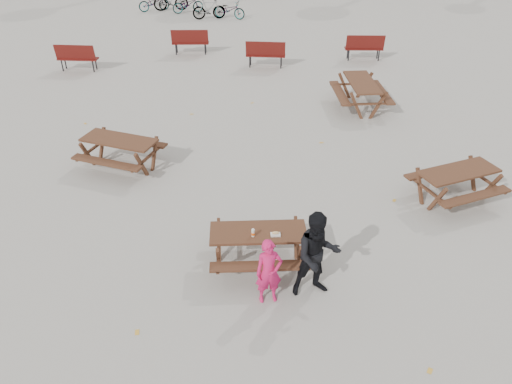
{
  "coord_description": "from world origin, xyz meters",
  "views": [
    {
      "loc": [
        -0.35,
        -7.37,
        6.41
      ],
      "look_at": [
        0.0,
        1.0,
        1.0
      ],
      "focal_mm": 35.0,
      "sensor_mm": 36.0,
      "label": 1
    }
  ],
  "objects_px": {
    "food_tray": "(275,235)",
    "adult": "(317,255)",
    "picnic_table_east": "(456,185)",
    "main_picnic_table": "(258,239)",
    "picnic_table_far": "(361,95)",
    "child": "(269,272)",
    "soda_bottle": "(253,233)",
    "picnic_table_north": "(121,153)"
  },
  "relations": [
    {
      "from": "food_tray",
      "to": "adult",
      "type": "xyz_separation_m",
      "value": [
        0.67,
        -0.67,
        0.05
      ]
    },
    {
      "from": "adult",
      "to": "picnic_table_east",
      "type": "height_order",
      "value": "adult"
    },
    {
      "from": "main_picnic_table",
      "to": "picnic_table_far",
      "type": "relative_size",
      "value": 0.89
    },
    {
      "from": "picnic_table_east",
      "to": "adult",
      "type": "bearing_deg",
      "value": -161.35
    },
    {
      "from": "food_tray",
      "to": "child",
      "type": "distance_m",
      "value": 0.87
    },
    {
      "from": "main_picnic_table",
      "to": "child",
      "type": "bearing_deg",
      "value": -81.93
    },
    {
      "from": "food_tray",
      "to": "picnic_table_far",
      "type": "xyz_separation_m",
      "value": [
        3.29,
        7.56,
        -0.36
      ]
    },
    {
      "from": "soda_bottle",
      "to": "picnic_table_far",
      "type": "bearing_deg",
      "value": 63.97
    },
    {
      "from": "main_picnic_table",
      "to": "picnic_table_far",
      "type": "xyz_separation_m",
      "value": [
        3.6,
        7.43,
        -0.15
      ]
    },
    {
      "from": "child",
      "to": "adult",
      "type": "xyz_separation_m",
      "value": [
        0.84,
        0.16,
        0.2
      ]
    },
    {
      "from": "adult",
      "to": "picnic_table_far",
      "type": "height_order",
      "value": "adult"
    },
    {
      "from": "soda_bottle",
      "to": "picnic_table_far",
      "type": "relative_size",
      "value": 0.08
    },
    {
      "from": "picnic_table_far",
      "to": "adult",
      "type": "bearing_deg",
      "value": 161.08
    },
    {
      "from": "main_picnic_table",
      "to": "food_tray",
      "type": "relative_size",
      "value": 10.0
    },
    {
      "from": "main_picnic_table",
      "to": "picnic_table_far",
      "type": "height_order",
      "value": "picnic_table_far"
    },
    {
      "from": "child",
      "to": "picnic_table_far",
      "type": "distance_m",
      "value": 9.09
    },
    {
      "from": "picnic_table_east",
      "to": "picnic_table_north",
      "type": "height_order",
      "value": "picnic_table_north"
    },
    {
      "from": "picnic_table_far",
      "to": "picnic_table_east",
      "type": "bearing_deg",
      "value": -170.86
    },
    {
      "from": "child",
      "to": "picnic_table_far",
      "type": "relative_size",
      "value": 0.63
    },
    {
      "from": "picnic_table_north",
      "to": "picnic_table_far",
      "type": "height_order",
      "value": "picnic_table_far"
    },
    {
      "from": "picnic_table_far",
      "to": "picnic_table_north",
      "type": "bearing_deg",
      "value": 116.02
    },
    {
      "from": "main_picnic_table",
      "to": "food_tray",
      "type": "distance_m",
      "value": 0.4
    },
    {
      "from": "food_tray",
      "to": "soda_bottle",
      "type": "bearing_deg",
      "value": -178.94
    },
    {
      "from": "soda_bottle",
      "to": "main_picnic_table",
      "type": "bearing_deg",
      "value": 54.73
    },
    {
      "from": "adult",
      "to": "food_tray",
      "type": "bearing_deg",
      "value": 126.28
    },
    {
      "from": "food_tray",
      "to": "picnic_table_north",
      "type": "xyz_separation_m",
      "value": [
        -3.61,
        4.0,
        -0.39
      ]
    },
    {
      "from": "soda_bottle",
      "to": "child",
      "type": "relative_size",
      "value": 0.13
    },
    {
      "from": "food_tray",
      "to": "picnic_table_north",
      "type": "bearing_deg",
      "value": 132.01
    },
    {
      "from": "soda_bottle",
      "to": "adult",
      "type": "relative_size",
      "value": 0.1
    },
    {
      "from": "child",
      "to": "picnic_table_east",
      "type": "xyz_separation_m",
      "value": [
        4.45,
        3.0,
        -0.25
      ]
    },
    {
      "from": "adult",
      "to": "picnic_table_east",
      "type": "relative_size",
      "value": 0.93
    },
    {
      "from": "child",
      "to": "soda_bottle",
      "type": "bearing_deg",
      "value": 96.96
    },
    {
      "from": "main_picnic_table",
      "to": "child",
      "type": "xyz_separation_m",
      "value": [
        0.14,
        -0.97,
        0.05
      ]
    },
    {
      "from": "child",
      "to": "adult",
      "type": "distance_m",
      "value": 0.88
    },
    {
      "from": "picnic_table_north",
      "to": "soda_bottle",
      "type": "bearing_deg",
      "value": -29.06
    },
    {
      "from": "picnic_table_east",
      "to": "picnic_table_north",
      "type": "distance_m",
      "value": 8.1
    },
    {
      "from": "child",
      "to": "picnic_table_north",
      "type": "relative_size",
      "value": 0.69
    },
    {
      "from": "child",
      "to": "picnic_table_far",
      "type": "height_order",
      "value": "child"
    },
    {
      "from": "child",
      "to": "picnic_table_north",
      "type": "distance_m",
      "value": 5.94
    },
    {
      "from": "child",
      "to": "picnic_table_east",
      "type": "relative_size",
      "value": 0.71
    },
    {
      "from": "soda_bottle",
      "to": "child",
      "type": "height_order",
      "value": "child"
    },
    {
      "from": "main_picnic_table",
      "to": "food_tray",
      "type": "bearing_deg",
      "value": -23.6
    }
  ]
}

